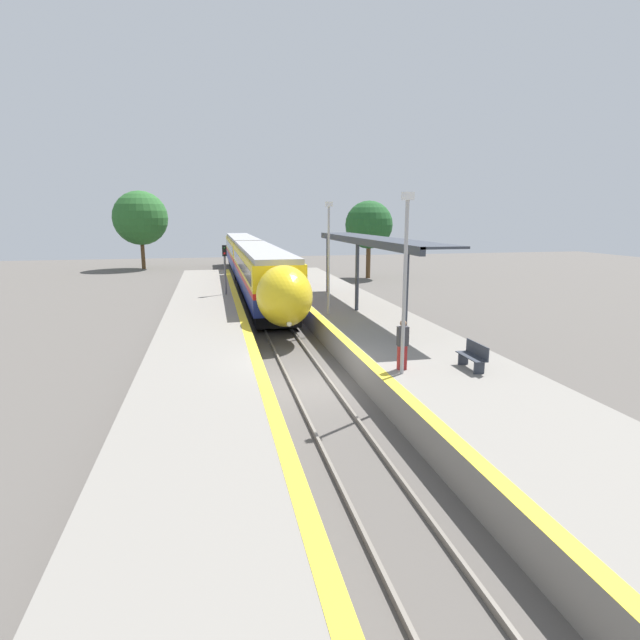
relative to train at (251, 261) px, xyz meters
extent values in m
plane|color=#56514C|center=(0.00, -26.89, -2.25)|extent=(120.00, 120.00, 0.00)
cube|color=slate|center=(-0.72, -26.89, -2.18)|extent=(0.08, 90.00, 0.15)
cube|color=slate|center=(0.72, -26.89, -2.18)|extent=(0.08, 90.00, 0.15)
cube|color=black|center=(0.00, -8.87, -1.65)|extent=(2.45, 18.53, 0.76)
cube|color=navy|center=(0.00, -8.87, -0.81)|extent=(2.79, 20.14, 0.93)
cube|color=red|center=(0.00, -8.87, -0.19)|extent=(2.80, 20.14, 0.32)
cube|color=yellow|center=(0.00, -8.87, 0.68)|extent=(2.79, 20.14, 1.41)
cube|color=black|center=(0.00, -8.87, 0.61)|extent=(2.81, 18.53, 0.77)
cube|color=#9E9EA3|center=(0.00, -8.87, 1.53)|extent=(2.51, 20.14, 0.30)
cylinder|color=black|center=(-0.72, -16.22, -1.81)|extent=(0.12, 0.88, 0.88)
cylinder|color=black|center=(0.72, -16.22, -1.81)|extent=(0.12, 0.88, 0.88)
cylinder|color=black|center=(-0.72, -14.02, -1.81)|extent=(0.12, 0.88, 0.88)
cylinder|color=black|center=(0.72, -14.02, -1.81)|extent=(0.12, 0.88, 0.88)
cylinder|color=black|center=(-0.72, -3.73, -1.81)|extent=(0.12, 0.88, 0.88)
cylinder|color=black|center=(0.72, -3.73, -1.81)|extent=(0.12, 0.88, 0.88)
cylinder|color=black|center=(-0.72, -1.53, -1.81)|extent=(0.12, 0.88, 0.88)
cylinder|color=black|center=(0.72, -1.53, -1.81)|extent=(0.12, 0.88, 0.88)
ellipsoid|color=yellow|center=(0.00, -20.26, 0.05)|extent=(2.67, 3.95, 2.92)
ellipsoid|color=black|center=(0.00, -20.75, 0.53)|extent=(1.95, 2.31, 1.49)
sphere|color=#F9F4CC|center=(0.00, -21.74, -1.03)|extent=(0.24, 0.24, 0.24)
cube|color=black|center=(0.00, 12.06, -1.65)|extent=(2.45, 18.53, 0.76)
cube|color=navy|center=(0.00, 12.06, -0.81)|extent=(2.79, 20.14, 0.93)
cube|color=red|center=(0.00, 12.06, -0.19)|extent=(2.80, 20.14, 0.32)
cube|color=yellow|center=(0.00, 12.06, 0.68)|extent=(2.79, 20.14, 1.41)
cube|color=black|center=(0.00, 12.06, 0.61)|extent=(2.81, 18.53, 0.77)
cube|color=#9E9EA3|center=(0.00, 12.06, 1.53)|extent=(2.51, 20.14, 0.30)
cylinder|color=black|center=(-0.72, 4.72, -1.81)|extent=(0.12, 0.88, 0.88)
cylinder|color=black|center=(0.72, 4.72, -1.81)|extent=(0.12, 0.88, 0.88)
cylinder|color=black|center=(-0.72, 6.92, -1.81)|extent=(0.12, 0.88, 0.88)
cylinder|color=black|center=(0.72, 6.92, -1.81)|extent=(0.12, 0.88, 0.88)
cylinder|color=black|center=(-0.72, 17.21, -1.81)|extent=(0.12, 0.88, 0.88)
cylinder|color=black|center=(0.72, 17.21, -1.81)|extent=(0.12, 0.88, 0.88)
cylinder|color=black|center=(-0.72, 19.41, -1.81)|extent=(0.12, 0.88, 0.88)
cylinder|color=black|center=(0.72, 19.41, -1.81)|extent=(0.12, 0.88, 0.88)
cube|color=gray|center=(4.32, -26.89, -1.74)|extent=(5.20, 64.00, 1.03)
cube|color=yellow|center=(1.92, -26.89, -1.22)|extent=(0.40, 64.00, 0.01)
cube|color=gray|center=(-3.80, -26.89, -1.74)|extent=(4.16, 64.00, 1.03)
cube|color=yellow|center=(-1.92, -26.89, -1.22)|extent=(0.40, 64.00, 0.01)
cube|color=#2D333D|center=(4.99, -29.69, -1.02)|extent=(0.36, 0.06, 0.42)
cube|color=#2D333D|center=(4.99, -28.63, -1.02)|extent=(0.36, 0.06, 0.42)
cube|color=#2D333D|center=(4.99, -29.16, -0.79)|extent=(0.44, 1.41, 0.03)
cube|color=#2D333D|center=(5.19, -29.16, -0.56)|extent=(0.04, 1.41, 0.44)
cube|color=maroon|center=(2.72, -28.70, -0.82)|extent=(0.28, 0.20, 0.82)
cube|color=#333338|center=(2.72, -28.70, -0.08)|extent=(0.36, 0.22, 0.65)
sphere|color=#936B4C|center=(2.72, -28.70, 0.35)|extent=(0.22, 0.22, 0.22)
cylinder|color=#59595E|center=(-2.50, -10.80, -0.49)|extent=(0.14, 0.14, 3.53)
cube|color=black|center=(-2.50, -10.80, 1.63)|extent=(0.28, 0.20, 0.70)
sphere|color=black|center=(-2.50, -10.91, 1.80)|extent=(0.14, 0.14, 0.14)
sphere|color=red|center=(-2.50, -10.91, 1.46)|extent=(0.14, 0.14, 0.14)
cylinder|color=#9E9EA3|center=(2.56, -29.12, 1.52)|extent=(0.12, 0.12, 5.50)
cube|color=silver|center=(2.56, -29.12, 4.39)|extent=(0.36, 0.20, 0.24)
cylinder|color=#9E9EA3|center=(2.56, -18.69, 1.52)|extent=(0.12, 0.12, 5.50)
cube|color=silver|center=(2.56, -18.69, 4.39)|extent=(0.36, 0.20, 0.24)
cylinder|color=#333842|center=(4.27, -25.01, 0.60)|extent=(0.20, 0.20, 3.64)
cylinder|color=#333842|center=(4.27, -18.07, 0.60)|extent=(0.20, 0.20, 3.64)
cylinder|color=#333842|center=(4.27, -11.14, 0.60)|extent=(0.20, 0.20, 3.64)
cube|color=#333842|center=(4.27, -18.07, 2.52)|extent=(0.24, 16.87, 0.36)
cube|color=#333842|center=(5.17, -18.07, 2.64)|extent=(2.00, 16.87, 0.10)
cylinder|color=brown|center=(-11.15, 17.95, -0.56)|extent=(0.44, 0.44, 3.39)
sphere|color=#286028|center=(-11.15, 17.95, 3.60)|extent=(6.18, 6.18, 6.18)
cylinder|color=brown|center=(11.90, 3.82, -0.56)|extent=(0.44, 0.44, 3.38)
sphere|color=#1E5123|center=(11.90, 3.82, 2.98)|extent=(4.65, 4.65, 4.65)
camera|label=1|loc=(-3.34, -43.73, 3.79)|focal=28.00mm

